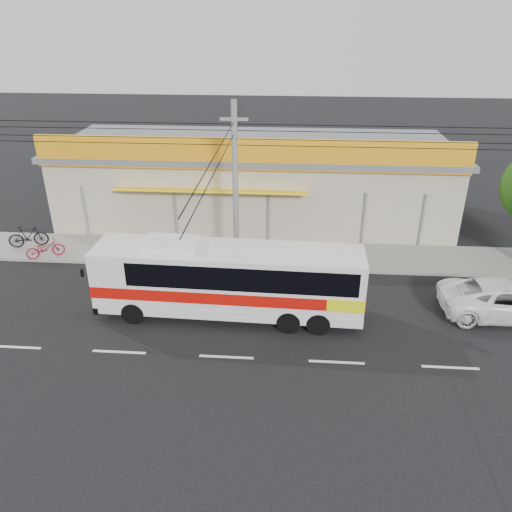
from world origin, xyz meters
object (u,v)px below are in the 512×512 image
at_px(coach_bus, 233,277).
at_px(utility_pole, 234,134).
at_px(motorbike_red, 45,248).
at_px(white_car, 506,300).
at_px(motorbike_dark, 28,236).

height_order(coach_bus, utility_pole, utility_pole).
distance_m(coach_bus, utility_pole, 6.22).
height_order(motorbike_red, white_car, white_car).
relative_size(coach_bus, motorbike_dark, 5.42).
relative_size(coach_bus, white_car, 2.04).
bearing_deg(coach_bus, utility_pole, 95.72).
relative_size(white_car, utility_pole, 0.16).
bearing_deg(utility_pole, motorbike_dark, 171.51).
distance_m(coach_bus, motorbike_dark, 12.76).
relative_size(motorbike_dark, utility_pole, 0.06).
height_order(motorbike_red, utility_pole, utility_pole).
height_order(motorbike_red, motorbike_dark, motorbike_dark).
distance_m(motorbike_dark, utility_pole, 12.76).
bearing_deg(motorbike_dark, white_car, -120.77).
xyz_separation_m(motorbike_red, utility_pole, (9.75, -0.50, 6.01)).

